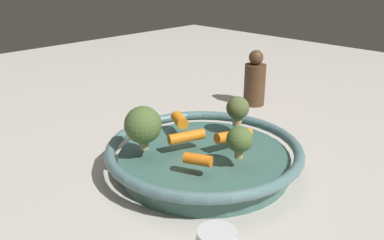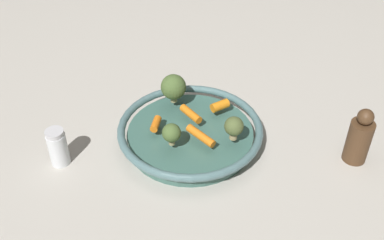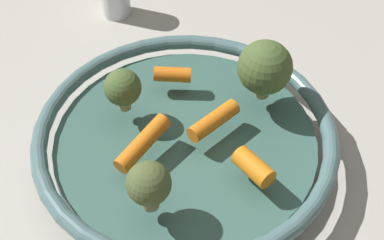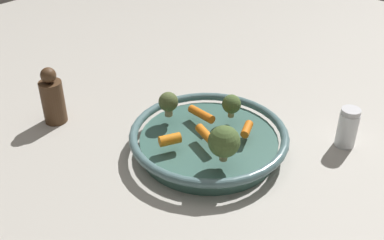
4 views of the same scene
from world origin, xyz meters
name	(u,v)px [view 4 (image 4 of 4)]	position (x,y,z in m)	size (l,w,h in m)	color
ground_plane	(208,150)	(0.00, 0.00, 0.00)	(2.27, 2.27, 0.00)	#B7B2A8
serving_bowl	(209,140)	(0.00, 0.00, 0.03)	(0.32, 0.32, 0.05)	#3D665B
baby_carrot_back	(201,114)	(0.04, -0.03, 0.06)	(0.02, 0.02, 0.07)	orange
baby_carrot_left	(247,129)	(-0.06, -0.04, 0.06)	(0.02, 0.02, 0.04)	orange
baby_carrot_right	(206,135)	(-0.01, 0.03, 0.06)	(0.02, 0.02, 0.06)	orange
baby_carrot_center	(170,140)	(0.03, 0.08, 0.06)	(0.02, 0.02, 0.04)	orange
broccoli_floret_large	(224,142)	(-0.08, 0.05, 0.09)	(0.06, 0.06, 0.07)	tan
broccoli_floret_mid	(232,105)	(0.00, -0.07, 0.08)	(0.04, 0.04, 0.05)	tan
broccoli_floret_edge	(168,102)	(0.10, 0.01, 0.08)	(0.04, 0.04, 0.05)	tan
salt_shaker	(348,128)	(-0.20, -0.20, 0.04)	(0.04, 0.04, 0.09)	silver
pepper_mill	(53,98)	(0.32, 0.14, 0.06)	(0.05, 0.05, 0.13)	#4C331E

